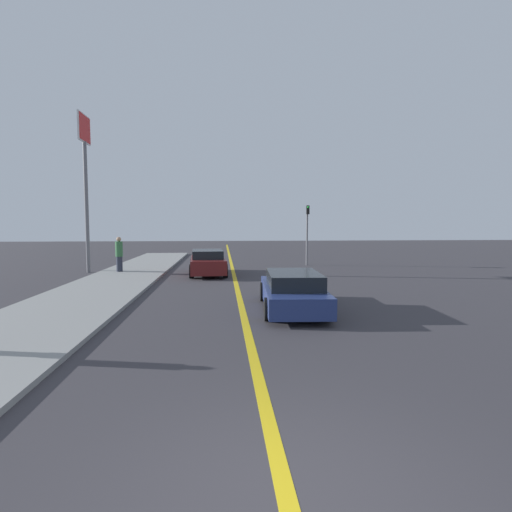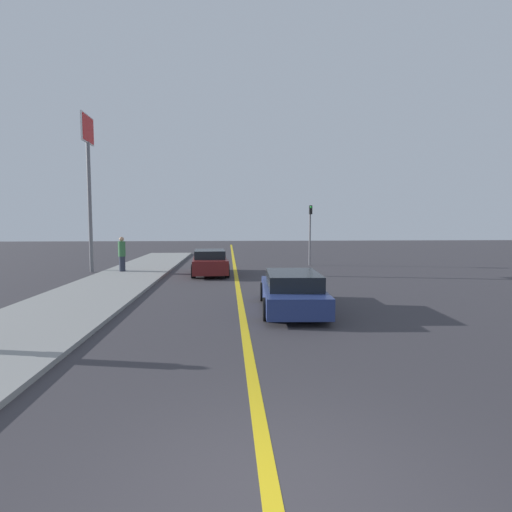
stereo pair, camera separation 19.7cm
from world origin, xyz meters
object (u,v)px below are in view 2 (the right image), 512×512
Objects in this scene: car_ahead_center at (210,262)px; pedestrian_mid_group at (122,254)px; car_near_right_lane at (292,291)px; traffic_light at (310,228)px; roadside_sign at (88,158)px.

car_ahead_center is 2.41× the size of pedestrian_mid_group.
car_ahead_center is at bearing 111.20° from car_near_right_lane.
traffic_light reaches higher than pedestrian_mid_group.
traffic_light is (10.80, 3.46, 1.31)m from pedestrian_mid_group.
traffic_light is at bearing 79.22° from car_near_right_lane.
car_near_right_lane is 12.26m from pedestrian_mid_group.
pedestrian_mid_group is 0.48× the size of traffic_light.
car_ahead_center is at bearing -145.10° from traffic_light.
pedestrian_mid_group is 5.45m from roadside_sign.
car_near_right_lane is 0.55× the size of roadside_sign.
car_ahead_center is at bearing -9.90° from pedestrian_mid_group.
roadside_sign is at bearing 163.87° from car_ahead_center.
roadside_sign is (-1.80, 0.66, 5.10)m from pedestrian_mid_group.
roadside_sign reaches higher than traffic_light.
pedestrian_mid_group reaches higher than car_near_right_lane.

